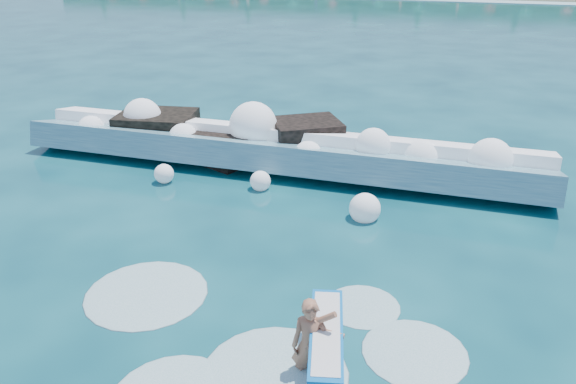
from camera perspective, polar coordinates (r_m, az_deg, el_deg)
name	(u,v)px	position (r m, az deg, el deg)	size (l,w,h in m)	color
ground	(205,262)	(13.94, -8.39, -7.01)	(200.00, 200.00, 0.00)	#083440
breaking_wave	(276,151)	(19.30, -1.19, 4.19)	(17.86, 2.79, 1.54)	teal
rock_cluster	(222,139)	(20.66, -6.74, 5.33)	(8.68, 3.73, 1.61)	black
surfer_with_board	(314,342)	(10.29, 2.63, -15.01)	(1.20, 3.00, 1.84)	#A1664B
wave_spray	(276,139)	(19.07, -1.18, 5.39)	(15.02, 4.81, 2.20)	white
surf_foam	(249,347)	(11.27, -4.02, -15.41)	(9.24, 5.53, 0.14)	silver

